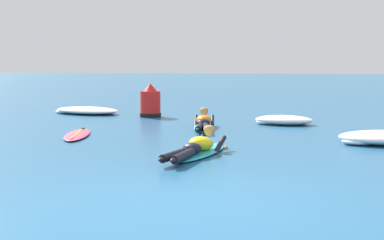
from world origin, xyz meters
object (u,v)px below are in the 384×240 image
(surfer_far, at_px, (204,123))
(channel_marker_buoy, at_px, (150,104))
(surfer_near, at_px, (198,148))
(drifting_surfboard, at_px, (78,134))

(surfer_far, xyz_separation_m, channel_marker_buoy, (-2.02, 2.49, 0.27))
(surfer_near, distance_m, drifting_surfboard, 3.67)
(surfer_far, bearing_deg, channel_marker_buoy, 129.06)
(surfer_near, bearing_deg, drifting_surfboard, 147.57)
(surfer_near, height_order, channel_marker_buoy, channel_marker_buoy)
(surfer_near, bearing_deg, surfer_far, 97.01)
(surfer_far, height_order, drifting_surfboard, surfer_far)
(drifting_surfboard, bearing_deg, channel_marker_buoy, 81.88)
(surfer_far, height_order, channel_marker_buoy, channel_marker_buoy)
(surfer_near, xyz_separation_m, surfer_far, (-0.46, 3.75, -0.00))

